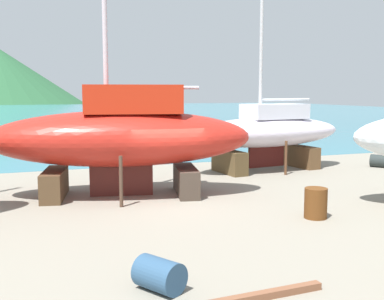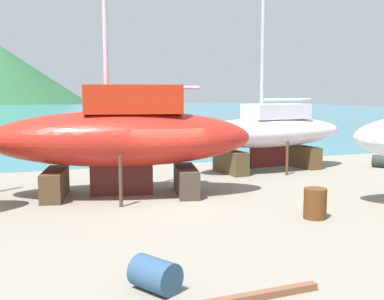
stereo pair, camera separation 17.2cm
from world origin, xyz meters
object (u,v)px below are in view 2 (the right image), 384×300
(sailboat_small_center, at_px, (269,132))
(barrel_tipped_right, at_px, (383,161))
(barrel_ochre, at_px, (315,203))
(worker, at_px, (123,152))
(sailboat_mid_port, at_px, (122,136))
(barrel_rust_mid, at_px, (155,275))

(sailboat_small_center, relative_size, barrel_tipped_right, 13.23)
(barrel_tipped_right, distance_m, barrel_ochre, 10.97)
(worker, xyz_separation_m, barrel_ochre, (3.65, -10.45, -0.42))
(sailboat_mid_port, xyz_separation_m, barrel_rust_mid, (-1.04, -8.30, -1.84))
(sailboat_mid_port, xyz_separation_m, barrel_ochre, (4.76, -4.95, -1.70))
(barrel_tipped_right, bearing_deg, sailboat_small_center, 167.42)
(sailboat_small_center, xyz_separation_m, barrel_ochre, (-2.89, -8.14, -1.38))
(worker, bearing_deg, barrel_rust_mid, 176.12)
(barrel_tipped_right, xyz_separation_m, barrel_rust_mid, (-14.35, -10.22, 0.00))
(sailboat_mid_port, xyz_separation_m, barrel_tipped_right, (13.32, 1.93, -1.85))
(sailboat_mid_port, relative_size, sailboat_small_center, 1.17)
(worker, height_order, barrel_tipped_right, worker)
(sailboat_mid_port, bearing_deg, worker, -89.43)
(barrel_rust_mid, bearing_deg, worker, 81.14)
(sailboat_small_center, bearing_deg, worker, -25.83)
(worker, distance_m, barrel_ochre, 11.08)
(sailboat_mid_port, xyz_separation_m, sailboat_small_center, (7.65, 3.19, -0.32))
(sailboat_small_center, xyz_separation_m, barrel_tipped_right, (5.66, -1.26, -1.52))
(sailboat_mid_port, relative_size, barrel_ochre, 15.91)
(sailboat_mid_port, bearing_deg, barrel_tipped_right, -159.75)
(sailboat_small_center, bearing_deg, sailboat_mid_port, 16.30)
(sailboat_mid_port, bearing_deg, barrel_ochre, 145.94)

